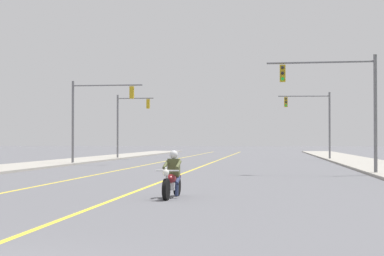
# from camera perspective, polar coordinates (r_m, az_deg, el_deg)

# --- Properties ---
(lane_stripe_center) EXTENTS (0.16, 100.00, 0.01)m
(lane_stripe_center) POSITION_cam_1_polar(r_m,az_deg,el_deg) (52.96, 1.84, -3.03)
(lane_stripe_center) COLOR yellow
(lane_stripe_center) RESTS_ON ground
(lane_stripe_left) EXTENTS (0.16, 100.00, 0.01)m
(lane_stripe_left) POSITION_cam_1_polar(r_m,az_deg,el_deg) (53.51, -2.75, -3.01)
(lane_stripe_left) COLOR yellow
(lane_stripe_left) RESTS_ON ground
(sidewalk_kerb_right) EXTENTS (4.40, 110.00, 0.14)m
(sidewalk_kerb_right) POSITION_cam_1_polar(r_m,az_deg,el_deg) (48.30, 15.45, -3.09)
(sidewalk_kerb_right) COLOR #9E998E
(sidewalk_kerb_right) RESTS_ON ground
(sidewalk_kerb_left) EXTENTS (4.40, 110.00, 0.14)m
(sidewalk_kerb_left) POSITION_cam_1_polar(r_m,az_deg,el_deg) (50.42, -11.87, -3.02)
(sidewalk_kerb_left) COLOR #9E998E
(sidewalk_kerb_left) RESTS_ON ground
(motorcycle_with_rider) EXTENTS (0.70, 2.19, 1.46)m
(motorcycle_with_rider) POSITION_cam_1_polar(r_m,az_deg,el_deg) (19.96, -1.76, -4.49)
(motorcycle_with_rider) COLOR black
(motorcycle_with_rider) RESTS_ON ground
(traffic_signal_near_right) EXTENTS (5.63, 0.43, 6.20)m
(traffic_signal_near_right) POSITION_cam_1_polar(r_m,az_deg,el_deg) (34.45, 13.11, 2.87)
(traffic_signal_near_right) COLOR slate
(traffic_signal_near_right) RESTS_ON ground
(traffic_signal_near_left) EXTENTS (5.36, 0.37, 6.20)m
(traffic_signal_near_left) POSITION_cam_1_polar(r_m,az_deg,el_deg) (48.45, -8.69, 1.69)
(traffic_signal_near_left) COLOR slate
(traffic_signal_near_left) RESTS_ON ground
(traffic_signal_mid_right) EXTENTS (4.75, 0.60, 6.20)m
(traffic_signal_mid_right) POSITION_cam_1_polar(r_m,az_deg,el_deg) (60.24, 10.74, 1.11)
(traffic_signal_mid_right) COLOR slate
(traffic_signal_mid_right) RESTS_ON ground
(traffic_signal_mid_left) EXTENTS (3.63, 0.37, 6.20)m
(traffic_signal_mid_left) POSITION_cam_1_polar(r_m,az_deg,el_deg) (62.76, -5.68, 0.94)
(traffic_signal_mid_left) COLOR slate
(traffic_signal_mid_left) RESTS_ON ground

